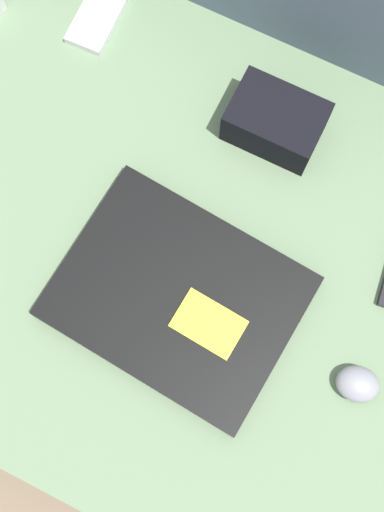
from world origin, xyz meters
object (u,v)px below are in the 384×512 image
computer_mouse (358,384)px  phone_black (97,19)px  laptop (178,297)px  camera_pouch (276,122)px

computer_mouse → phone_black: size_ratio=0.62×
phone_black → laptop: bearing=-50.0°
laptop → phone_black: 0.45m
computer_mouse → phone_black: computer_mouse is taller
computer_mouse → camera_pouch: (-0.25, 0.28, 0.02)m
laptop → phone_black: laptop is taller
phone_black → camera_pouch: (0.31, -0.05, 0.03)m
computer_mouse → camera_pouch: 0.38m
computer_mouse → camera_pouch: size_ratio=0.50×
laptop → phone_black: size_ratio=3.10×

